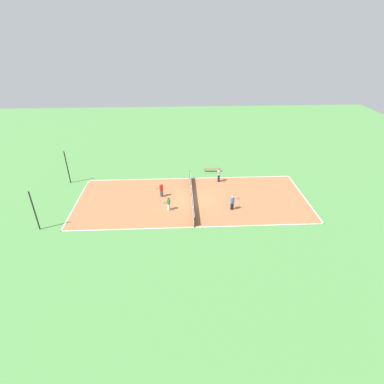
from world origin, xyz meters
The scene contains 14 objects.
ground_plane centered at (0.00, 0.00, 0.00)m, with size 80.00×80.00×0.00m, color #518E47.
court_surface centered at (0.00, 0.00, 0.01)m, with size 9.81×23.54×0.02m.
tennis_net centered at (0.00, 0.00, 0.52)m, with size 9.61×0.10×0.98m.
bench centered at (6.58, -2.77, 0.40)m, with size 0.36×2.00×0.45m.
player_coach_red centered at (0.77, 3.15, 0.91)m, with size 0.94×0.83×1.56m.
player_far_white centered at (3.89, -3.24, 0.99)m, with size 0.99×0.66×1.69m.
player_near_blue centered at (-2.08, -3.80, 0.87)m, with size 0.54×0.98×1.49m.
player_far_green centered at (-1.88, 2.35, 0.81)m, with size 0.96×0.79×1.40m.
tennis_ball_near_net centered at (-3.21, -0.77, 0.06)m, with size 0.07×0.07×0.07m, color #CCE033.
tennis_ball_far_baseline centered at (0.91, 0.86, 0.06)m, with size 0.07×0.07×0.07m, color #CCE033.
tennis_ball_right_alley centered at (0.60, 1.90, 0.06)m, with size 0.07×0.07×0.07m, color #CCE033.
tennis_ball_left_sideline centered at (4.11, 2.18, 0.06)m, with size 0.07×0.07×0.07m, color #CCE033.
fence_post_back_left centered at (-4.45, 13.66, 1.90)m, with size 0.12×0.12×3.81m.
fence_post_back_right centered at (4.45, 13.66, 1.90)m, with size 0.12×0.12×3.81m.
Camera 1 is at (-26.48, 1.28, 15.79)m, focal length 28.00 mm.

